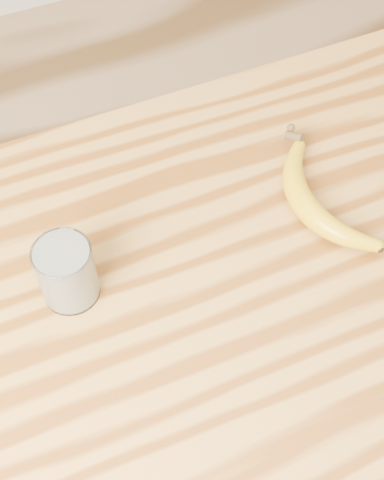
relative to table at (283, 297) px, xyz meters
name	(u,v)px	position (x,y,z in m)	size (l,w,h in m)	color
room	(351,0)	(0.00, 0.00, 0.58)	(4.04, 4.04, 2.70)	#9F7952
table	(283,297)	(0.00, 0.00, 0.00)	(1.20, 0.80, 0.90)	#A7702D
smoothie_glass	(67,272)	(-0.33, 0.07, 0.18)	(0.08, 0.08, 0.10)	white
banana	(305,206)	(0.05, 0.06, 0.15)	(0.12, 0.33, 0.04)	#C4940C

